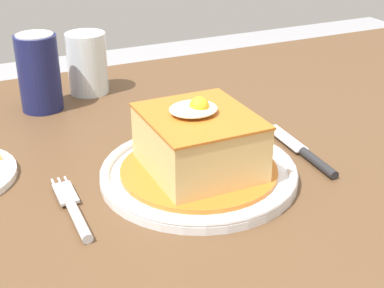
{
  "coord_description": "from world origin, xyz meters",
  "views": [
    {
      "loc": [
        -0.33,
        -0.6,
        1.1
      ],
      "look_at": [
        -0.06,
        -0.02,
        0.79
      ],
      "focal_mm": 52.41,
      "sensor_mm": 36.0,
      "label": 1
    }
  ],
  "objects_px": {
    "drinking_glass": "(88,67)",
    "fork": "(74,211)",
    "knife": "(308,155)",
    "main_plate": "(199,172)",
    "soda_can": "(39,73)"
  },
  "relations": [
    {
      "from": "main_plate",
      "to": "fork",
      "type": "height_order",
      "value": "main_plate"
    },
    {
      "from": "fork",
      "to": "drinking_glass",
      "type": "relative_size",
      "value": 1.34
    },
    {
      "from": "knife",
      "to": "drinking_glass",
      "type": "bearing_deg",
      "value": 117.62
    },
    {
      "from": "main_plate",
      "to": "knife",
      "type": "relative_size",
      "value": 1.49
    },
    {
      "from": "main_plate",
      "to": "knife",
      "type": "height_order",
      "value": "main_plate"
    },
    {
      "from": "fork",
      "to": "soda_can",
      "type": "bearing_deg",
      "value": 84.2
    },
    {
      "from": "fork",
      "to": "drinking_glass",
      "type": "xyz_separation_m",
      "value": [
        0.12,
        0.38,
        0.04
      ]
    },
    {
      "from": "soda_can",
      "to": "drinking_glass",
      "type": "xyz_separation_m",
      "value": [
        0.09,
        0.04,
        -0.02
      ]
    },
    {
      "from": "fork",
      "to": "knife",
      "type": "xyz_separation_m",
      "value": [
        0.32,
        0.0,
        0.0
      ]
    },
    {
      "from": "main_plate",
      "to": "fork",
      "type": "xyz_separation_m",
      "value": [
        -0.16,
        -0.02,
        -0.0
      ]
    },
    {
      "from": "knife",
      "to": "soda_can",
      "type": "relative_size",
      "value": 1.34
    },
    {
      "from": "drinking_glass",
      "to": "fork",
      "type": "bearing_deg",
      "value": -108.19
    },
    {
      "from": "knife",
      "to": "drinking_glass",
      "type": "xyz_separation_m",
      "value": [
        -0.2,
        0.37,
        0.04
      ]
    },
    {
      "from": "soda_can",
      "to": "drinking_glass",
      "type": "distance_m",
      "value": 0.1
    },
    {
      "from": "drinking_glass",
      "to": "knife",
      "type": "bearing_deg",
      "value": -62.38
    }
  ]
}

